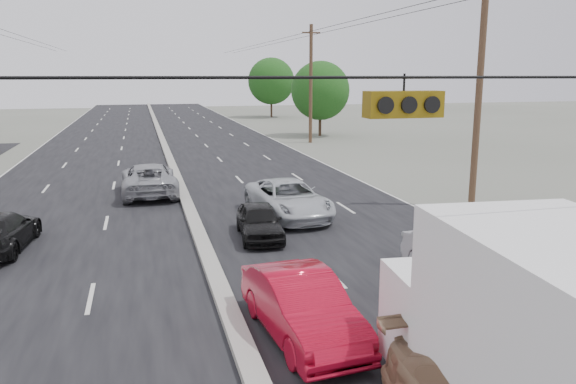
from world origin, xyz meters
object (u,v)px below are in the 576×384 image
at_px(tree_right_far, 271,81).
at_px(queue_car_b, 464,261).
at_px(queue_car_a, 259,222).
at_px(oncoming_far, 149,179).
at_px(box_truck, 556,363).
at_px(utility_pole_right_c, 311,83).
at_px(queue_car_c, 288,199).
at_px(red_sedan, 301,307).
at_px(tree_right_mid, 320,91).
at_px(utility_pole_right_b, 479,92).

bearing_deg(tree_right_far, queue_car_b, -98.31).
bearing_deg(queue_car_a, oncoming_far, 117.36).
relative_size(box_truck, queue_car_b, 1.73).
bearing_deg(utility_pole_right_c, oncoming_far, -126.76).
xyz_separation_m(utility_pole_right_c, queue_car_c, (-8.58, -24.88, -4.35)).
xyz_separation_m(utility_pole_right_c, tree_right_far, (3.50, 30.00, -0.15)).
bearing_deg(red_sedan, tree_right_mid, 65.66).
xyz_separation_m(tree_right_mid, queue_car_b, (-8.30, -38.63, -3.61)).
distance_m(utility_pole_right_c, red_sedan, 37.52).
bearing_deg(tree_right_far, tree_right_mid, -92.29).
relative_size(utility_pole_right_c, oncoming_far, 1.79).
xyz_separation_m(red_sedan, queue_car_a, (0.71, 7.95, -0.11)).
bearing_deg(queue_car_a, utility_pole_right_c, 73.81).
bearing_deg(utility_pole_right_b, queue_car_c, 179.17).
distance_m(box_truck, queue_car_c, 16.14).
bearing_deg(queue_car_b, tree_right_far, 78.38).
bearing_deg(box_truck, queue_car_b, 71.57).
xyz_separation_m(tree_right_mid, queue_car_a, (-12.89, -32.62, -3.71)).
distance_m(red_sedan, queue_car_c, 10.99).
height_order(queue_car_c, oncoming_far, oncoming_far).
distance_m(utility_pole_right_b, tree_right_mid, 30.11).
bearing_deg(queue_car_b, red_sedan, -163.22).
relative_size(utility_pole_right_b, oncoming_far, 1.79).
height_order(tree_right_far, red_sedan, tree_right_far).
relative_size(tree_right_far, red_sedan, 1.81).
bearing_deg(box_truck, oncoming_far, 108.17).
distance_m(red_sedan, queue_car_b, 5.64).
distance_m(utility_pole_right_b, queue_car_b, 11.29).
bearing_deg(red_sedan, utility_pole_right_b, 37.80).
height_order(box_truck, queue_car_a, box_truck).
relative_size(box_truck, oncoming_far, 1.37).
xyz_separation_m(tree_right_mid, oncoming_far, (-16.59, -23.87, -3.56)).
height_order(tree_right_mid, red_sedan, tree_right_mid).
xyz_separation_m(utility_pole_right_b, box_truck, (-9.01, -15.97, -3.17)).
bearing_deg(box_truck, red_sedan, 116.36).
distance_m(utility_pole_right_c, oncoming_far, 23.94).
relative_size(tree_right_far, oncoming_far, 1.46).
xyz_separation_m(box_truck, queue_car_a, (-1.37, 13.35, -1.31)).
xyz_separation_m(tree_right_far, box_truck, (-12.51, -70.97, -3.02)).
xyz_separation_m(queue_car_b, oncoming_far, (-8.29, 14.77, 0.05)).
relative_size(utility_pole_right_c, queue_car_c, 1.84).
xyz_separation_m(box_truck, red_sedan, (-2.09, 5.40, -1.20)).
bearing_deg(oncoming_far, queue_car_c, 131.70).
height_order(tree_right_far, queue_car_c, tree_right_far).
bearing_deg(oncoming_far, queue_car_b, 118.47).
bearing_deg(tree_right_far, red_sedan, -102.55).
xyz_separation_m(queue_car_a, queue_car_b, (4.59, -6.01, 0.10)).
distance_m(queue_car_a, queue_car_b, 7.56).
bearing_deg(queue_car_a, tree_right_far, 80.86).
height_order(box_truck, queue_car_c, box_truck).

